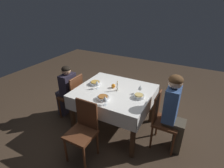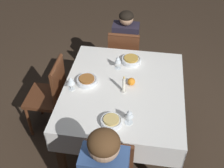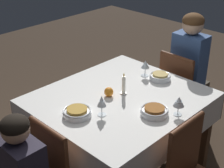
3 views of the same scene
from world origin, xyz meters
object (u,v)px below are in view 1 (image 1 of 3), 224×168
(chair_east, at_px, (163,118))
(person_child_dark, at_px, (66,89))
(bowl_south, at_px, (103,98))
(wine_glass_south, at_px, (105,99))
(wine_glass_west, at_px, (97,83))
(chair_west, at_px, (73,95))
(person_adult_denim, at_px, (174,110))
(candle_centerpiece, at_px, (117,87))
(bowl_east, at_px, (139,96))
(chair_south, at_px, (83,128))
(bowl_west, at_px, (95,83))
(orange_fruit, at_px, (113,86))
(wine_glass_east, at_px, (140,88))
(dining_table, at_px, (114,95))

(chair_east, height_order, person_child_dark, person_child_dark)
(bowl_south, xyz_separation_m, wine_glass_south, (0.11, -0.12, 0.07))
(chair_east, distance_m, wine_glass_west, 1.17)
(chair_east, bearing_deg, person_child_dark, 92.46)
(chair_west, distance_m, wine_glass_south, 1.06)
(person_adult_denim, xyz_separation_m, bowl_south, (-0.99, -0.33, 0.10))
(person_child_dark, height_order, candle_centerpiece, person_child_dark)
(wine_glass_west, bearing_deg, person_adult_denim, 3.63)
(candle_centerpiece, bearing_deg, bowl_east, -7.32)
(chair_east, distance_m, person_adult_denim, 0.24)
(chair_south, distance_m, bowl_west, 0.89)
(person_adult_denim, distance_m, orange_fruit, 1.03)
(chair_south, distance_m, wine_glass_east, 1.06)
(chair_east, relative_size, bowl_south, 4.61)
(person_adult_denim, bearing_deg, person_child_dark, 92.28)
(chair_south, xyz_separation_m, candle_centerpiece, (0.15, 0.76, 0.34))
(chair_west, height_order, candle_centerpiece, candle_centerpiece)
(bowl_west, bearing_deg, person_adult_denim, -1.55)
(bowl_east, height_order, wine_glass_west, wine_glass_west)
(candle_centerpiece, bearing_deg, bowl_west, 177.47)
(bowl_south, bearing_deg, dining_table, 87.29)
(chair_west, relative_size, wine_glass_west, 5.94)
(chair_south, xyz_separation_m, person_adult_denim, (1.07, 0.75, 0.20))
(person_child_dark, xyz_separation_m, wine_glass_east, (1.39, 0.18, 0.29))
(bowl_south, bearing_deg, wine_glass_south, -47.11)
(wine_glass_west, height_order, candle_centerpiece, candle_centerpiece)
(chair_east, relative_size, bowl_east, 5.14)
(dining_table, bearing_deg, bowl_east, -5.60)
(person_adult_denim, xyz_separation_m, person_child_dark, (-1.95, -0.08, -0.11))
(orange_fruit, bearing_deg, wine_glass_east, 3.38)
(bowl_west, relative_size, bowl_south, 1.01)
(bowl_west, height_order, bowl_south, same)
(person_adult_denim, xyz_separation_m, orange_fruit, (-1.02, 0.07, 0.11))
(wine_glass_west, distance_m, bowl_south, 0.37)
(chair_west, xyz_separation_m, bowl_east, (1.27, 0.04, 0.30))
(person_adult_denim, relative_size, bowl_east, 7.06)
(person_adult_denim, height_order, bowl_east, person_adult_denim)
(chair_south, distance_m, orange_fruit, 0.88)
(wine_glass_west, relative_size, bowl_south, 0.78)
(person_child_dark, bearing_deg, bowl_south, 75.32)
(chair_south, relative_size, wine_glass_west, 5.94)
(bowl_south, bearing_deg, wine_glass_east, 45.56)
(wine_glass_east, bearing_deg, chair_east, -13.66)
(bowl_west, bearing_deg, dining_table, -3.85)
(bowl_east, bearing_deg, person_adult_denim, 3.53)
(person_adult_denim, bearing_deg, bowl_west, 88.45)
(person_adult_denim, bearing_deg, chair_south, 125.07)
(chair_south, relative_size, wine_glass_south, 6.37)
(person_adult_denim, relative_size, wine_glass_west, 8.16)
(chair_east, distance_m, orange_fruit, 0.93)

